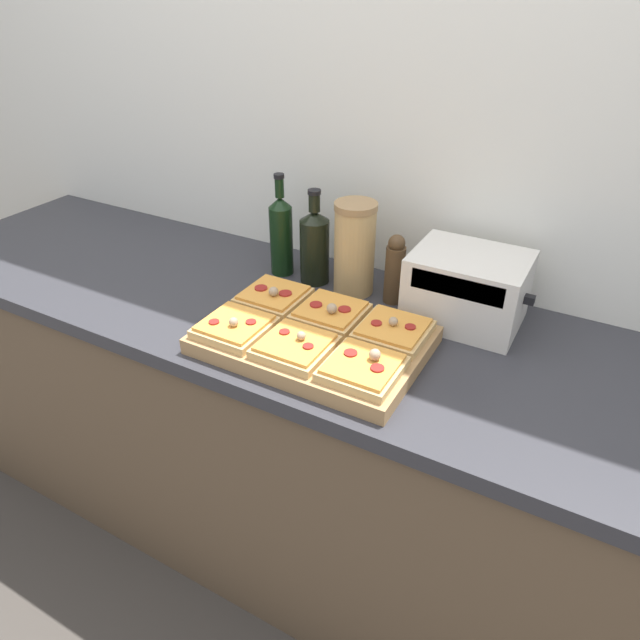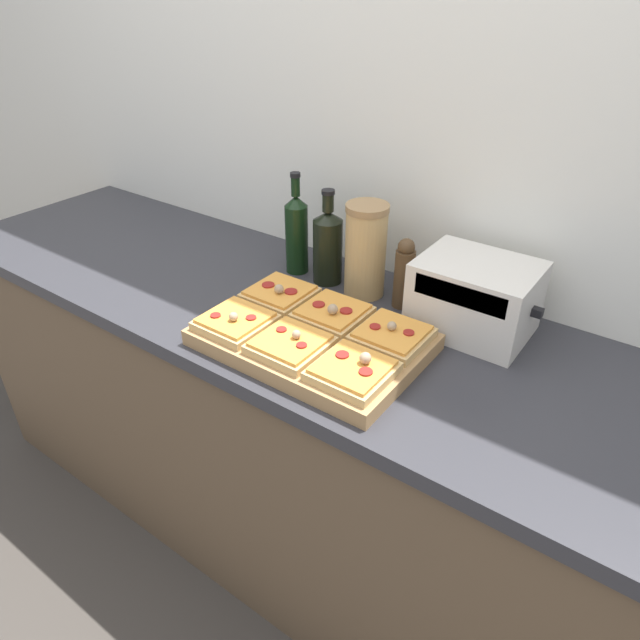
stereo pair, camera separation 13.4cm
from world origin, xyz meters
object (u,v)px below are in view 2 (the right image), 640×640
at_px(pepper_mill, 404,274).
at_px(wine_bottle, 328,245).
at_px(grain_jar_tall, 366,250).
at_px(toaster_oven, 475,297).
at_px(olive_oil_bottle, 297,233).
at_px(cutting_board, 313,340).

bearing_deg(pepper_mill, wine_bottle, -180.00).
distance_m(grain_jar_tall, toaster_oven, 0.31).
relative_size(olive_oil_bottle, wine_bottle, 1.10).
distance_m(cutting_board, pepper_mill, 0.31).
xyz_separation_m(cutting_board, grain_jar_tall, (-0.04, 0.29, 0.11)).
relative_size(cutting_board, toaster_oven, 1.72).
xyz_separation_m(wine_bottle, pepper_mill, (0.24, 0.00, -0.02)).
xyz_separation_m(wine_bottle, grain_jar_tall, (0.12, -0.00, 0.02)).
bearing_deg(toaster_oven, grain_jar_tall, 179.84).
distance_m(olive_oil_bottle, wine_bottle, 0.11).
bearing_deg(grain_jar_tall, toaster_oven, -0.16).
bearing_deg(pepper_mill, olive_oil_bottle, -180.00).
distance_m(pepper_mill, toaster_oven, 0.19).
distance_m(wine_bottle, grain_jar_tall, 0.12).
xyz_separation_m(olive_oil_bottle, toaster_oven, (0.54, -0.00, -0.03)).
distance_m(cutting_board, toaster_oven, 0.41).
relative_size(olive_oil_bottle, pepper_mill, 1.54).
bearing_deg(toaster_oven, wine_bottle, 179.89).
bearing_deg(grain_jar_tall, olive_oil_bottle, 180.00).
relative_size(olive_oil_bottle, grain_jar_tall, 1.16).
xyz_separation_m(olive_oil_bottle, pepper_mill, (0.35, 0.00, -0.03)).
bearing_deg(toaster_oven, pepper_mill, 179.75).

